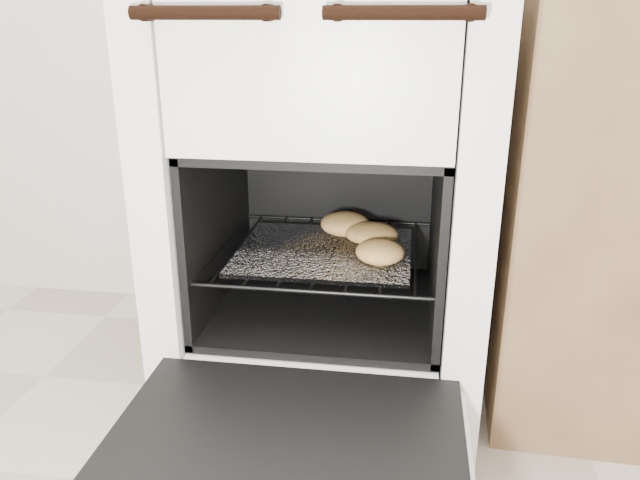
{
  "coord_description": "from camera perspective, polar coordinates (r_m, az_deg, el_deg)",
  "views": [
    {
      "loc": [
        0.25,
        -0.25,
        0.89
      ],
      "look_at": [
        0.08,
        0.96,
        0.45
      ],
      "focal_mm": 35.0,
      "sensor_mm": 36.0,
      "label": 1
    }
  ],
  "objects": [
    {
      "name": "stove",
      "position": [
        1.44,
        0.95,
        4.29
      ],
      "size": [
        0.67,
        0.75,
        1.03
      ],
      "color": "silver",
      "rests_on": "ground"
    },
    {
      "name": "oven_rack",
      "position": [
        1.41,
        0.53,
        -0.98
      ],
      "size": [
        0.49,
        0.47,
        0.01
      ],
      "color": "black",
      "rests_on": "stove"
    },
    {
      "name": "foil_sheet",
      "position": [
        1.38,
        0.4,
        -1.05
      ],
      "size": [
        0.38,
        0.34,
        0.01
      ],
      "primitive_type": "cube",
      "color": "white",
      "rests_on": "oven_rack"
    },
    {
      "name": "oven_door",
      "position": [
        1.07,
        -3.33,
        -18.94
      ],
      "size": [
        0.6,
        0.47,
        0.04
      ],
      "color": "black",
      "rests_on": "stove"
    },
    {
      "name": "baked_rolls",
      "position": [
        1.41,
        4.08,
        0.55
      ],
      "size": [
        0.23,
        0.31,
        0.05
      ],
      "color": "tan",
      "rests_on": "foil_sheet"
    }
  ]
}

